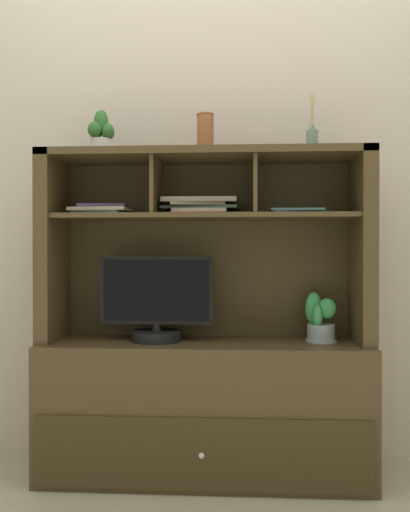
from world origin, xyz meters
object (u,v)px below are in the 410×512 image
object	(u,v)px
diffuser_bottle	(312,139)
potted_succulent	(101,132)
magazine_stack_left	(199,206)
ceramic_vase	(205,133)
magazine_stack_centre	(103,210)
media_console	(205,374)
tv_monitor	(157,304)
magazine_stack_right	(296,212)
potted_orchid	(320,322)

from	to	relation	value
diffuser_bottle	potted_succulent	xyz separation A→B (m)	(-0.89, 0.02, 0.04)
magazine_stack_left	ceramic_vase	distance (m)	0.31
ceramic_vase	magazine_stack_centre	bearing A→B (deg)	-176.13
media_console	potted_succulent	distance (m)	1.12
tv_monitor	magazine_stack_right	distance (m)	0.70
magazine_stack_left	ceramic_vase	world-z (taller)	ceramic_vase
diffuser_bottle	magazine_stack_right	bearing A→B (deg)	153.31
magazine_stack_right	ceramic_vase	bearing A→B (deg)	177.73
magazine_stack_centre	tv_monitor	bearing A→B (deg)	-3.11
media_console	magazine_stack_right	distance (m)	0.79
tv_monitor	magazine_stack_left	world-z (taller)	magazine_stack_left
media_console	tv_monitor	xyz separation A→B (m)	(-0.20, -0.03, 0.30)
media_console	ceramic_vase	world-z (taller)	ceramic_vase
magazine_stack_right	potted_succulent	size ratio (longest dim) A/B	1.32
magazine_stack_left	potted_succulent	world-z (taller)	potted_succulent
magazine_stack_right	magazine_stack_centre	bearing A→B (deg)	-179.01
potted_succulent	magazine_stack_right	bearing A→B (deg)	0.85
potted_orchid	magazine_stack_right	size ratio (longest dim) A/B	0.83
media_console	tv_monitor	world-z (taller)	media_console
potted_succulent	tv_monitor	bearing A→B (deg)	-3.40
media_console	ceramic_vase	size ratio (longest dim) A/B	8.11
magazine_stack_right	ceramic_vase	world-z (taller)	ceramic_vase
potted_succulent	potted_orchid	bearing A→B (deg)	1.32
tv_monitor	diffuser_bottle	xyz separation A→B (m)	(0.65, -0.00, 0.69)
magazine_stack_right	potted_succulent	distance (m)	0.90
magazine_stack_left	potted_orchid	bearing A→B (deg)	-2.83
magazine_stack_centre	diffuser_bottle	world-z (taller)	diffuser_bottle
magazine_stack_left	magazine_stack_right	distance (m)	0.41
potted_succulent	ceramic_vase	world-z (taller)	potted_succulent
magazine_stack_centre	ceramic_vase	size ratio (longest dim) A/B	1.52
diffuser_bottle	potted_succulent	size ratio (longest dim) A/B	1.23
magazine_stack_centre	ceramic_vase	world-z (taller)	ceramic_vase
magazine_stack_centre	potted_succulent	bearing A→B (deg)	169.88
potted_orchid	diffuser_bottle	world-z (taller)	diffuser_bottle
magazine_stack_centre	ceramic_vase	bearing A→B (deg)	3.87
magazine_stack_left	ceramic_vase	bearing A→B (deg)	-34.98
magazine_stack_right	potted_succulent	world-z (taller)	potted_succulent
tv_monitor	ceramic_vase	xyz separation A→B (m)	(0.20, 0.04, 0.73)
magazine_stack_right	potted_orchid	bearing A→B (deg)	5.26
magazine_stack_left	magazine_stack_centre	bearing A→B (deg)	-173.20
media_console	magazine_stack_centre	bearing A→B (deg)	-178.09
magazine_stack_left	ceramic_vase	size ratio (longest dim) A/B	2.01
potted_orchid	magazine_stack_centre	size ratio (longest dim) A/B	0.81
ceramic_vase	diffuser_bottle	bearing A→B (deg)	-5.85
potted_orchid	magazine_stack_left	world-z (taller)	magazine_stack_left
media_console	magazine_stack_left	bearing A→B (deg)	128.79
potted_orchid	tv_monitor	bearing A→B (deg)	-177.03
magazine_stack_left	potted_succulent	distance (m)	0.52
magazine_stack_centre	diffuser_bottle	xyz separation A→B (m)	(0.88, -0.02, 0.29)
tv_monitor	magazine_stack_centre	xyz separation A→B (m)	(-0.23, 0.01, 0.40)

